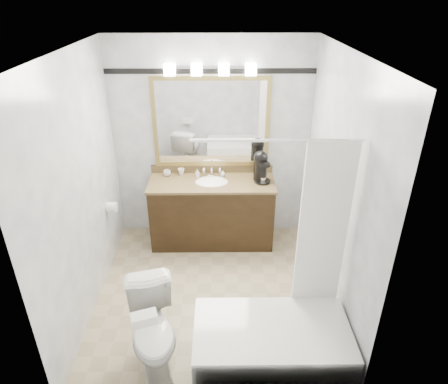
{
  "coord_description": "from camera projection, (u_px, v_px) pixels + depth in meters",
  "views": [
    {
      "loc": [
        0.11,
        -3.31,
        2.98
      ],
      "look_at": [
        0.14,
        0.35,
        1.06
      ],
      "focal_mm": 32.0,
      "sensor_mm": 36.0,
      "label": 1
    }
  ],
  "objects": [
    {
      "name": "coffee_maker",
      "position": [
        261.0,
        166.0,
        4.77
      ],
      "size": [
        0.2,
        0.24,
        0.38
      ],
      "rotation": [
        0.0,
        0.0,
        0.37
      ],
      "color": "black",
      "rests_on": "vanity"
    },
    {
      "name": "tp_roll",
      "position": [
        112.0,
        207.0,
        4.57
      ],
      "size": [
        0.11,
        0.12,
        0.12
      ],
      "primitive_type": "cylinder",
      "rotation": [
        0.0,
        1.57,
        0.0
      ],
      "color": "white",
      "rests_on": "room"
    },
    {
      "name": "cup_left",
      "position": [
        167.0,
        173.0,
        4.95
      ],
      "size": [
        0.12,
        0.12,
        0.07
      ],
      "primitive_type": "imported",
      "rotation": [
        0.0,
        0.0,
        -0.38
      ],
      "color": "white",
      "rests_on": "vanity"
    },
    {
      "name": "cup_right",
      "position": [
        181.0,
        171.0,
        4.99
      ],
      "size": [
        0.09,
        0.09,
        0.08
      ],
      "primitive_type": "imported",
      "rotation": [
        0.0,
        0.0,
        -0.06
      ],
      "color": "white",
      "rests_on": "vanity"
    },
    {
      "name": "room",
      "position": [
        209.0,
        191.0,
        3.74
      ],
      "size": [
        2.42,
        2.62,
        2.52
      ],
      "color": "tan",
      "rests_on": "ground"
    },
    {
      "name": "tissue_box",
      "position": [
        144.0,
        318.0,
        2.96
      ],
      "size": [
        0.22,
        0.16,
        0.08
      ],
      "primitive_type": "cube",
      "rotation": [
        0.0,
        0.0,
        0.33
      ],
      "color": "white",
      "rests_on": "toilet"
    },
    {
      "name": "toilet",
      "position": [
        154.0,
        330.0,
        3.39
      ],
      "size": [
        0.57,
        0.79,
        0.73
      ],
      "primitive_type": "imported",
      "rotation": [
        0.0,
        0.0,
        0.25
      ],
      "color": "white",
      "rests_on": "ground"
    },
    {
      "name": "vanity_light_bar",
      "position": [
        210.0,
        69.0,
        4.41
      ],
      "size": [
        1.02,
        0.14,
        0.12
      ],
      "color": "silver",
      "rests_on": "room"
    },
    {
      "name": "soap_bar",
      "position": [
        211.0,
        176.0,
        4.92
      ],
      "size": [
        0.08,
        0.07,
        0.02
      ],
      "primitive_type": "cube",
      "rotation": [
        0.0,
        0.0,
        -0.41
      ],
      "color": "beige",
      "rests_on": "vanity"
    },
    {
      "name": "soap_bottle_a",
      "position": [
        197.0,
        173.0,
        4.92
      ],
      "size": [
        0.05,
        0.05,
        0.1
      ],
      "primitive_type": "imported",
      "rotation": [
        0.0,
        0.0,
        0.26
      ],
      "color": "white",
      "rests_on": "vanity"
    },
    {
      "name": "vanity",
      "position": [
        212.0,
        211.0,
        5.01
      ],
      "size": [
        1.53,
        0.58,
        0.97
      ],
      "color": "black",
      "rests_on": "ground"
    },
    {
      "name": "bathtub",
      "position": [
        274.0,
        340.0,
        3.39
      ],
      "size": [
        1.3,
        0.75,
        1.96
      ],
      "color": "white",
      "rests_on": "ground"
    },
    {
      "name": "mirror",
      "position": [
        211.0,
        123.0,
        4.76
      ],
      "size": [
        1.4,
        0.04,
        1.1
      ],
      "color": "#A48D4A",
      "rests_on": "room"
    },
    {
      "name": "soap_bottle_b",
      "position": [
        223.0,
        173.0,
        4.94
      ],
      "size": [
        0.06,
        0.06,
        0.07
      ],
      "primitive_type": "imported",
      "rotation": [
        0.0,
        0.0,
        -0.09
      ],
      "color": "white",
      "rests_on": "vanity"
    },
    {
      "name": "accent_stripe",
      "position": [
        210.0,
        71.0,
        4.49
      ],
      "size": [
        2.4,
        0.01,
        0.06
      ],
      "primitive_type": "cube",
      "color": "black",
      "rests_on": "room"
    }
  ]
}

